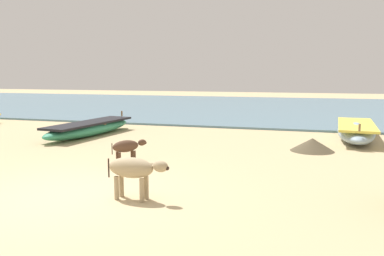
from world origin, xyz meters
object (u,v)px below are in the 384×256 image
Objects in this scene: fishing_boat_0 at (356,131)px; calf_near_dun at (133,169)px; fishing_boat_2 at (90,128)px; calf_far_dark at (127,147)px.

calf_near_dun is (-4.14, -7.42, 0.22)m from fishing_boat_0.
calf_far_dark is (3.12, -3.51, 0.15)m from fishing_boat_2.
calf_far_dark is (-1.24, 2.27, -0.10)m from calf_near_dun.
fishing_boat_0 is 3.65× the size of calf_near_dun.
fishing_boat_2 reaches higher than calf_far_dark.
calf_near_dun reaches higher than fishing_boat_2.
fishing_boat_0 is at bearing -6.79° from calf_far_dark.
fishing_boat_0 is 7.44m from calf_far_dark.
calf_near_dun is 2.59m from calf_far_dark.
fishing_boat_0 reaches higher than calf_near_dun.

